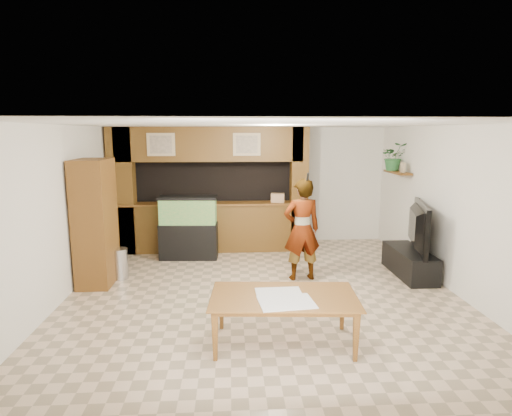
{
  "coord_description": "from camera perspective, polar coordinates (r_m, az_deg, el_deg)",
  "views": [
    {
      "loc": [
        -0.49,
        -6.38,
        2.49
      ],
      "look_at": [
        -0.06,
        0.6,
        1.25
      ],
      "focal_mm": 30.0,
      "sensor_mm": 36.0,
      "label": 1
    }
  ],
  "objects": [
    {
      "name": "floor",
      "position": [
        6.87,
        0.85,
        -11.18
      ],
      "size": [
        6.5,
        6.5,
        0.0
      ],
      "primitive_type": "plane",
      "color": "tan",
      "rests_on": "ground"
    },
    {
      "name": "ceiling",
      "position": [
        6.4,
        0.92,
        11.06
      ],
      "size": [
        6.5,
        6.5,
        0.0
      ],
      "primitive_type": "plane",
      "color": "white",
      "rests_on": "wall_back"
    },
    {
      "name": "wall_back",
      "position": [
        9.72,
        -0.56,
        3.04
      ],
      "size": [
        6.0,
        0.0,
        6.0
      ],
      "primitive_type": "plane",
      "rotation": [
        1.57,
        0.0,
        0.0
      ],
      "color": "silver",
      "rests_on": "floor"
    },
    {
      "name": "wall_left",
      "position": [
        6.96,
        -24.56,
        -0.68
      ],
      "size": [
        0.0,
        6.5,
        6.5
      ],
      "primitive_type": "plane",
      "rotation": [
        1.57,
        0.0,
        1.57
      ],
      "color": "silver",
      "rests_on": "floor"
    },
    {
      "name": "wall_right",
      "position": [
        7.37,
        24.83,
        -0.16
      ],
      "size": [
        0.0,
        6.5,
        6.5
      ],
      "primitive_type": "plane",
      "rotation": [
        1.57,
        0.0,
        -1.57
      ],
      "color": "silver",
      "rests_on": "floor"
    },
    {
      "name": "partition",
      "position": [
        9.11,
        -6.35,
        2.58
      ],
      "size": [
        4.2,
        0.99,
        2.6
      ],
      "color": "brown",
      "rests_on": "floor"
    },
    {
      "name": "wall_clock",
      "position": [
        7.81,
        -22.04,
        5.01
      ],
      "size": [
        0.05,
        0.25,
        0.25
      ],
      "color": "black",
      "rests_on": "wall_left"
    },
    {
      "name": "wall_shelf",
      "position": [
        9.01,
        18.35,
        4.53
      ],
      "size": [
        0.25,
        0.9,
        0.04
      ],
      "primitive_type": "cube",
      "color": "brown",
      "rests_on": "wall_right"
    },
    {
      "name": "pantry_cabinet",
      "position": [
        7.47,
        -20.63,
        -1.82
      ],
      "size": [
        0.52,
        0.85,
        2.07
      ],
      "primitive_type": "cube",
      "color": "brown",
      "rests_on": "floor"
    },
    {
      "name": "trash_can",
      "position": [
        7.76,
        -17.75,
        -7.08
      ],
      "size": [
        0.29,
        0.29,
        0.53
      ],
      "primitive_type": "cylinder",
      "color": "#B2B2B7",
      "rests_on": "floor"
    },
    {
      "name": "aquarium",
      "position": [
        8.58,
        -8.99,
        -2.67
      ],
      "size": [
        1.14,
        0.43,
        1.26
      ],
      "rotation": [
        0.0,
        0.0,
        -0.05
      ],
      "color": "black",
      "rests_on": "floor"
    },
    {
      "name": "tv_stand",
      "position": [
        8.05,
        19.77,
        -6.85
      ],
      "size": [
        0.5,
        1.37,
        0.46
      ],
      "primitive_type": "cube",
      "color": "black",
      "rests_on": "floor"
    },
    {
      "name": "television",
      "position": [
        7.9,
        20.05,
        -2.34
      ],
      "size": [
        0.6,
        1.45,
        0.84
      ],
      "primitive_type": "imported",
      "rotation": [
        0.0,
        0.0,
        1.28
      ],
      "color": "black",
      "rests_on": "tv_stand"
    },
    {
      "name": "photo_frame",
      "position": [
        8.76,
        19.01,
        5.12
      ],
      "size": [
        0.05,
        0.15,
        0.19
      ],
      "primitive_type": "cube",
      "rotation": [
        0.0,
        0.0,
        0.13
      ],
      "color": "tan",
      "rests_on": "wall_shelf"
    },
    {
      "name": "potted_plant",
      "position": [
        9.13,
        17.9,
        6.52
      ],
      "size": [
        0.54,
        0.47,
        0.56
      ],
      "primitive_type": "imported",
      "rotation": [
        0.0,
        0.0,
        -0.07
      ],
      "color": "#27622F",
      "rests_on": "wall_shelf"
    },
    {
      "name": "person",
      "position": [
        7.27,
        6.13,
        -2.88
      ],
      "size": [
        0.68,
        0.5,
        1.74
      ],
      "primitive_type": "imported",
      "rotation": [
        0.0,
        0.0,
        3.28
      ],
      "color": "tan",
      "rests_on": "floor"
    },
    {
      "name": "microphone",
      "position": [
        6.97,
        6.9,
        4.12
      ],
      "size": [
        0.03,
        0.09,
        0.15
      ],
      "primitive_type": "cylinder",
      "rotation": [
        0.44,
        0.0,
        0.0
      ],
      "color": "black",
      "rests_on": "person"
    },
    {
      "name": "dining_table",
      "position": [
        5.2,
        3.71,
        -14.81
      ],
      "size": [
        1.77,
        1.07,
        0.6
      ],
      "primitive_type": "imported",
      "rotation": [
        0.0,
        0.0,
        -0.07
      ],
      "color": "brown",
      "rests_on": "floor"
    },
    {
      "name": "newspaper_a",
      "position": [
        4.92,
        4.09,
        -12.44
      ],
      "size": [
        0.66,
        0.51,
        0.01
      ],
      "primitive_type": "cube",
      "rotation": [
        0.0,
        0.0,
        0.11
      ],
      "color": "silver",
      "rests_on": "dining_table"
    },
    {
      "name": "newspaper_b",
      "position": [
        5.17,
        3.08,
        -11.29
      ],
      "size": [
        0.55,
        0.41,
        0.01
      ],
      "primitive_type": "cube",
      "rotation": [
        0.0,
        0.0,
        0.03
      ],
      "color": "silver",
      "rests_on": "dining_table"
    },
    {
      "name": "counter_box",
      "position": [
        8.99,
        2.9,
        1.37
      ],
      "size": [
        0.3,
        0.22,
        0.18
      ],
      "primitive_type": "cube",
      "rotation": [
        0.0,
        0.0,
        -0.13
      ],
      "color": "tan",
      "rests_on": "partition"
    }
  ]
}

